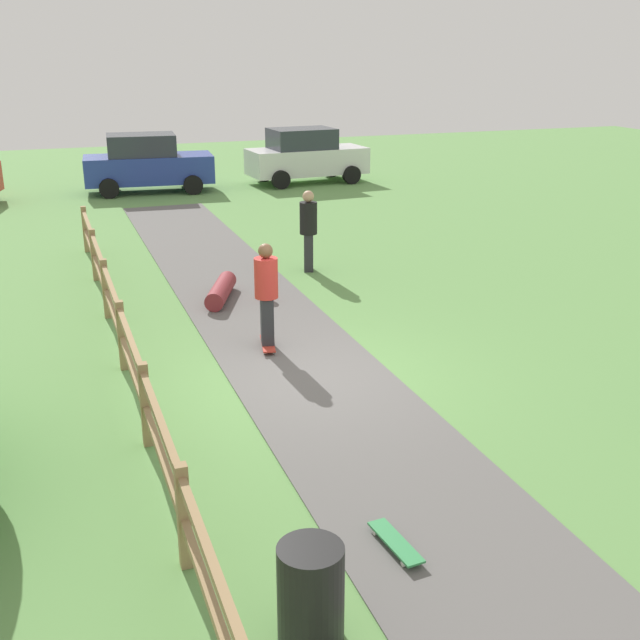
# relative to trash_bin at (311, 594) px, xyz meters

# --- Properties ---
(ground_plane) EXTENTS (60.00, 60.00, 0.00)m
(ground_plane) POSITION_rel_trash_bin_xyz_m (1.80, 5.19, -0.45)
(ground_plane) COLOR #60934C
(asphalt_path) EXTENTS (2.40, 28.00, 0.02)m
(asphalt_path) POSITION_rel_trash_bin_xyz_m (1.80, 5.19, -0.44)
(asphalt_path) COLOR #605E5B
(asphalt_path) RESTS_ON ground_plane
(wooden_fence) EXTENTS (0.12, 18.12, 1.10)m
(wooden_fence) POSITION_rel_trash_bin_xyz_m (-0.80, 5.19, 0.22)
(wooden_fence) COLOR #997A51
(wooden_fence) RESTS_ON ground_plane
(trash_bin) EXTENTS (0.56, 0.56, 0.90)m
(trash_bin) POSITION_rel_trash_bin_xyz_m (0.00, 0.00, 0.00)
(trash_bin) COLOR black
(trash_bin) RESTS_ON ground_plane
(skater_riding) EXTENTS (0.45, 0.82, 1.75)m
(skater_riding) POSITION_rel_trash_bin_xyz_m (1.52, 6.55, 0.54)
(skater_riding) COLOR #B23326
(skater_riding) RESTS_ON asphalt_path
(skater_fallen) EXTENTS (1.42, 1.57, 0.36)m
(skater_fallen) POSITION_rel_trash_bin_xyz_m (1.44, 9.31, -0.25)
(skater_fallen) COLOR maroon
(skater_fallen) RESTS_ON asphalt_path
(skateboard_loose) EXTENTS (0.28, 0.82, 0.08)m
(skateboard_loose) POSITION_rel_trash_bin_xyz_m (1.19, 0.88, -0.36)
(skateboard_loose) COLOR #338C4C
(skateboard_loose) RESTS_ON asphalt_path
(bystander_black) EXTENTS (0.48, 0.48, 1.77)m
(bystander_black) POSITION_rel_trash_bin_xyz_m (3.68, 10.79, 0.53)
(bystander_black) COLOR #2D2D33
(bystander_black) RESTS_ON ground_plane
(parked_car_white) EXTENTS (4.30, 2.21, 1.92)m
(parked_car_white) POSITION_rel_trash_bin_xyz_m (7.37, 21.88, 0.51)
(parked_car_white) COLOR silver
(parked_car_white) RESTS_ON ground_plane
(parked_car_blue) EXTENTS (4.33, 2.27, 1.92)m
(parked_car_blue) POSITION_rel_trash_bin_xyz_m (1.77, 21.89, 0.51)
(parked_car_blue) COLOR #283D99
(parked_car_blue) RESTS_ON ground_plane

